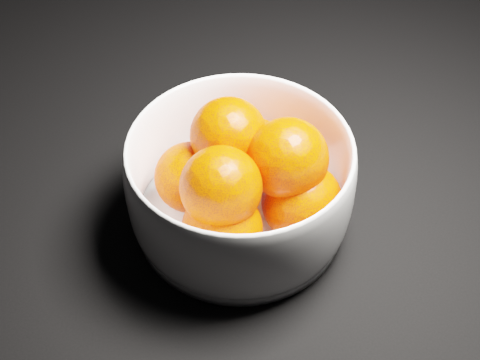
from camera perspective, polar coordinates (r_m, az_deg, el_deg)
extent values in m
cube|color=black|center=(0.85, -18.97, 8.32)|extent=(3.00, 3.00, 0.00)
cylinder|color=white|center=(0.64, 0.00, -3.08)|extent=(0.20, 0.20, 0.01)
sphere|color=#FF3800|center=(0.65, 1.35, 2.52)|extent=(0.06, 0.06, 0.06)
sphere|color=#FF3800|center=(0.62, -4.28, 0.23)|extent=(0.07, 0.07, 0.07)
sphere|color=#FF3800|center=(0.58, -1.53, -4.20)|extent=(0.07, 0.07, 0.07)
sphere|color=#FF3800|center=(0.61, 5.30, -1.85)|extent=(0.07, 0.07, 0.07)
sphere|color=#FF3800|center=(0.61, -0.98, 3.83)|extent=(0.07, 0.07, 0.07)
sphere|color=#FF3800|center=(0.56, -1.65, -0.59)|extent=(0.07, 0.07, 0.07)
sphere|color=#FF3800|center=(0.59, 4.08, 1.84)|extent=(0.07, 0.07, 0.07)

